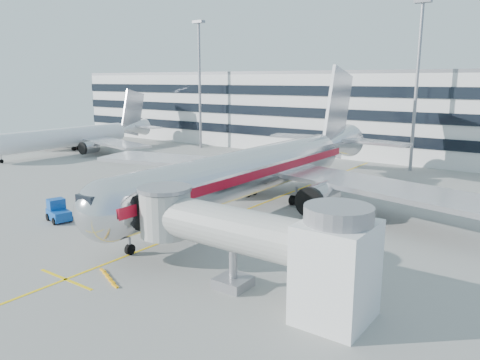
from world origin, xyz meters
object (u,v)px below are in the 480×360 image
Objects in this scene: main_jet at (262,168)px; baggage_tug at (58,212)px; cargo_container_front at (116,207)px; cargo_container_right at (116,194)px; belt_loader at (168,214)px; cargo_container_left at (131,197)px; ramp_worker at (99,209)px.

main_jet is 22.18m from baggage_tug.
cargo_container_right is at bearing 140.95° from cargo_container_front.
belt_loader is 10.73m from cargo_container_right.
belt_loader is at bearing -13.18° from cargo_container_left.
cargo_container_left is 4.37m from cargo_container_front.
belt_loader reaches higher than ramp_worker.
main_jet is 11.06× the size of belt_loader.
main_jet is 15.31m from cargo_container_left.
ramp_worker is at bearing -131.54° from cargo_container_front.
belt_loader is at bearing -10.78° from cargo_container_right.
cargo_container_left is (-11.84, -9.14, -3.29)m from main_jet.
cargo_container_left reaches higher than ramp_worker.
main_jet is 15.70× the size of baggage_tug.
baggage_tug reaches higher than cargo_container_front.
baggage_tug is 1.64× the size of cargo_container_left.
main_jet reaches higher than ramp_worker.
cargo_container_front is (2.08, -3.85, 0.01)m from cargo_container_left.
cargo_container_front is at bearing 53.99° from baggage_tug.
baggage_tug reaches higher than belt_loader.
cargo_container_right is (-2.94, 0.23, -0.10)m from cargo_container_left.
ramp_worker is at bearing -79.38° from cargo_container_left.
belt_loader is 7.81m from cargo_container_left.
main_jet reaches higher than belt_loader.
cargo_container_front is at bearing 12.10° from ramp_worker.
cargo_container_front reaches higher than cargo_container_left.
cargo_container_right is (-10.54, 2.01, 0.24)m from belt_loader.
main_jet is 12.26m from belt_loader.
main_jet is at bearing 31.08° from cargo_container_right.
main_jet is at bearing 37.67° from cargo_container_left.
cargo_container_left is (-7.59, 1.78, 0.34)m from belt_loader.
cargo_container_right is at bearing 89.80° from ramp_worker.
baggage_tug is at bearing -126.01° from cargo_container_front.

